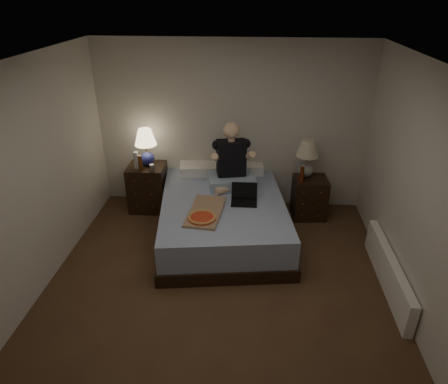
# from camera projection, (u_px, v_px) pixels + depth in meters

# --- Properties ---
(floor) EXTENTS (4.00, 4.50, 0.00)m
(floor) POSITION_uv_depth(u_px,v_px,m) (218.00, 295.00, 4.49)
(floor) COLOR brown
(floor) RESTS_ON ground
(ceiling) EXTENTS (4.00, 4.50, 0.00)m
(ceiling) POSITION_uv_depth(u_px,v_px,m) (216.00, 66.00, 3.35)
(ceiling) COLOR white
(ceiling) RESTS_ON ground
(wall_back) EXTENTS (4.00, 0.00, 2.50)m
(wall_back) POSITION_uv_depth(u_px,v_px,m) (231.00, 127.00, 5.92)
(wall_back) COLOR silver
(wall_back) RESTS_ON ground
(wall_left) EXTENTS (0.00, 4.50, 2.50)m
(wall_left) POSITION_uv_depth(u_px,v_px,m) (22.00, 190.00, 4.06)
(wall_left) COLOR silver
(wall_left) RESTS_ON ground
(wall_right) EXTENTS (0.00, 4.50, 2.50)m
(wall_right) POSITION_uv_depth(u_px,v_px,m) (426.00, 205.00, 3.78)
(wall_right) COLOR silver
(wall_right) RESTS_ON ground
(bed) EXTENTS (1.91, 2.38, 0.54)m
(bed) POSITION_uv_depth(u_px,v_px,m) (223.00, 217.00, 5.50)
(bed) COLOR #5873B1
(bed) RESTS_ON floor
(nightstand_left) EXTENTS (0.56, 0.51, 0.71)m
(nightstand_left) POSITION_uv_depth(u_px,v_px,m) (148.00, 187.00, 6.12)
(nightstand_left) COLOR black
(nightstand_left) RESTS_ON floor
(nightstand_right) EXTENTS (0.51, 0.47, 0.62)m
(nightstand_right) POSITION_uv_depth(u_px,v_px,m) (309.00, 197.00, 5.93)
(nightstand_right) COLOR black
(nightstand_right) RESTS_ON floor
(lamp_left) EXTENTS (0.41, 0.41, 0.56)m
(lamp_left) POSITION_uv_depth(u_px,v_px,m) (146.00, 147.00, 5.87)
(lamp_left) COLOR navy
(lamp_left) RESTS_ON nightstand_left
(lamp_right) EXTENTS (0.34, 0.34, 0.56)m
(lamp_right) POSITION_uv_depth(u_px,v_px,m) (307.00, 159.00, 5.74)
(lamp_right) COLOR gray
(lamp_right) RESTS_ON nightstand_right
(water_bottle) EXTENTS (0.07, 0.07, 0.25)m
(water_bottle) POSITION_uv_depth(u_px,v_px,m) (136.00, 160.00, 5.83)
(water_bottle) COLOR silver
(water_bottle) RESTS_ON nightstand_left
(soda_can) EXTENTS (0.07, 0.07, 0.10)m
(soda_can) POSITION_uv_depth(u_px,v_px,m) (152.00, 168.00, 5.78)
(soda_can) COLOR #B5B5B0
(soda_can) RESTS_ON nightstand_left
(beer_bottle_left) EXTENTS (0.06, 0.06, 0.23)m
(beer_bottle_left) POSITION_uv_depth(u_px,v_px,m) (140.00, 163.00, 5.77)
(beer_bottle_left) COLOR #552B0C
(beer_bottle_left) RESTS_ON nightstand_left
(beer_bottle_right) EXTENTS (0.06, 0.06, 0.23)m
(beer_bottle_right) POSITION_uv_depth(u_px,v_px,m) (302.00, 175.00, 5.64)
(beer_bottle_right) COLOR #571E0C
(beer_bottle_right) RESTS_ON nightstand_right
(person) EXTENTS (0.76, 0.65, 0.93)m
(person) POSITION_uv_depth(u_px,v_px,m) (232.00, 156.00, 5.52)
(person) COLOR black
(person) RESTS_ON bed
(laptop) EXTENTS (0.34, 0.28, 0.24)m
(laptop) POSITION_uv_depth(u_px,v_px,m) (244.00, 195.00, 5.23)
(laptop) COLOR black
(laptop) RESTS_ON bed
(pizza_box) EXTENTS (0.47, 0.80, 0.08)m
(pizza_box) POSITION_uv_depth(u_px,v_px,m) (202.00, 218.00, 4.86)
(pizza_box) COLOR tan
(pizza_box) RESTS_ON bed
(radiator) EXTENTS (0.10, 1.60, 0.40)m
(radiator) POSITION_uv_depth(u_px,v_px,m) (388.00, 272.00, 4.56)
(radiator) COLOR white
(radiator) RESTS_ON floor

